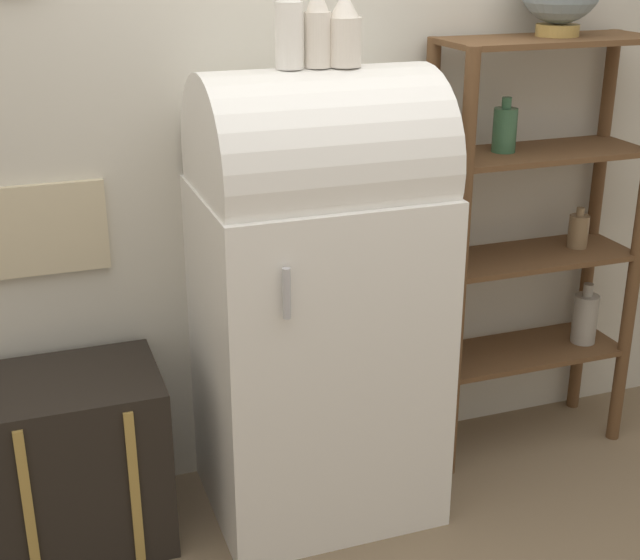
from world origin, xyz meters
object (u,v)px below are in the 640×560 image
at_px(suitcase_trunk, 76,461).
at_px(vase_left, 289,21).
at_px(vase_center, 318,28).
at_px(vase_right, 344,31).
at_px(refrigerator, 317,295).

distance_m(suitcase_trunk, vase_left, 1.55).
distance_m(vase_center, vase_right, 0.08).
distance_m(vase_left, vase_center, 0.09).
bearing_deg(vase_right, refrigerator, 170.18).
distance_m(refrigerator, suitcase_trunk, 0.95).
relative_size(vase_left, vase_right, 1.33).
height_order(vase_left, vase_center, vase_left).
distance_m(suitcase_trunk, vase_center, 1.57).
relative_size(suitcase_trunk, vase_left, 2.04).
bearing_deg(suitcase_trunk, refrigerator, -3.39).
bearing_deg(vase_right, vase_left, 177.51).
bearing_deg(vase_center, vase_left, 179.25).
height_order(vase_left, vase_right, vase_left).
distance_m(refrigerator, vase_left, 0.88).
height_order(suitcase_trunk, vase_center, vase_center).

